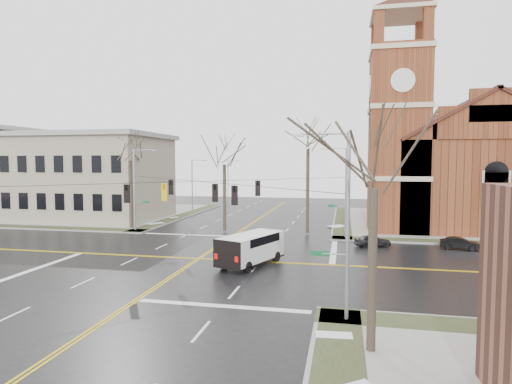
% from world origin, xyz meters
% --- Properties ---
extents(ground, '(120.00, 120.00, 0.00)m').
position_xyz_m(ground, '(0.00, 0.00, 0.00)').
color(ground, black).
rests_on(ground, ground).
extents(sidewalks, '(80.00, 80.00, 0.17)m').
position_xyz_m(sidewalks, '(0.00, 0.00, 0.08)').
color(sidewalks, gray).
rests_on(sidewalks, ground).
extents(road_markings, '(100.00, 100.00, 0.01)m').
position_xyz_m(road_markings, '(0.00, 0.00, 0.01)').
color(road_markings, gold).
rests_on(road_markings, ground).
extents(church, '(24.28, 27.48, 27.50)m').
position_xyz_m(church, '(24.76, 24.78, 8.43)').
color(church, brown).
rests_on(church, ground).
extents(civic_building_a, '(18.00, 14.00, 11.00)m').
position_xyz_m(civic_building_a, '(-22.00, 20.00, 5.50)').
color(civic_building_a, gray).
rests_on(civic_building_a, ground).
extents(signal_pole_ne, '(2.75, 0.22, 9.00)m').
position_xyz_m(signal_pole_ne, '(11.32, 11.50, 4.95)').
color(signal_pole_ne, gray).
rests_on(signal_pole_ne, ground).
extents(signal_pole_nw, '(2.75, 0.22, 9.00)m').
position_xyz_m(signal_pole_nw, '(-11.32, 11.50, 4.95)').
color(signal_pole_nw, gray).
rests_on(signal_pole_nw, ground).
extents(signal_pole_se, '(2.75, 0.22, 9.00)m').
position_xyz_m(signal_pole_se, '(11.32, -11.50, 4.95)').
color(signal_pole_se, gray).
rests_on(signal_pole_se, ground).
extents(span_wires, '(23.02, 23.02, 0.03)m').
position_xyz_m(span_wires, '(0.00, 0.00, 6.20)').
color(span_wires, black).
rests_on(span_wires, ground).
extents(traffic_signals, '(8.21, 8.26, 1.30)m').
position_xyz_m(traffic_signals, '(-0.00, -0.67, 5.45)').
color(traffic_signals, black).
rests_on(traffic_signals, ground).
extents(streetlight_north_a, '(2.30, 0.20, 8.00)m').
position_xyz_m(streetlight_north_a, '(-10.65, 28.00, 4.47)').
color(streetlight_north_a, gray).
rests_on(streetlight_north_a, ground).
extents(streetlight_north_b, '(2.30, 0.20, 8.00)m').
position_xyz_m(streetlight_north_b, '(-10.65, 48.00, 4.47)').
color(streetlight_north_b, gray).
rests_on(streetlight_north_b, ground).
extents(cargo_van, '(4.42, 6.49, 2.31)m').
position_xyz_m(cargo_van, '(4.63, -1.01, 1.37)').
color(cargo_van, white).
rests_on(cargo_van, ground).
extents(parked_car_a, '(3.51, 2.23, 1.11)m').
position_xyz_m(parked_car_a, '(13.93, 7.89, 0.56)').
color(parked_car_a, black).
rests_on(parked_car_a, ground).
extents(parked_car_b, '(3.43, 1.66, 1.08)m').
position_xyz_m(parked_car_b, '(21.42, 8.10, 0.54)').
color(parked_car_b, black).
rests_on(parked_car_b, ground).
extents(tree_nw_far, '(4.00, 4.00, 11.65)m').
position_xyz_m(tree_nw_far, '(-12.62, 12.84, 8.43)').
color(tree_nw_far, '#312A1F').
rests_on(tree_nw_far, ground).
extents(tree_nw_near, '(4.00, 4.00, 10.95)m').
position_xyz_m(tree_nw_near, '(-1.59, 13.13, 7.93)').
color(tree_nw_near, '#312A1F').
rests_on(tree_nw_near, ground).
extents(tree_ne, '(4.00, 4.00, 13.43)m').
position_xyz_m(tree_ne, '(7.51, 13.41, 9.70)').
color(tree_ne, '#312A1F').
rests_on(tree_ne, ground).
extents(tree_se, '(4.00, 4.00, 9.80)m').
position_xyz_m(tree_se, '(12.45, -14.79, 7.12)').
color(tree_se, '#312A1F').
rests_on(tree_se, ground).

